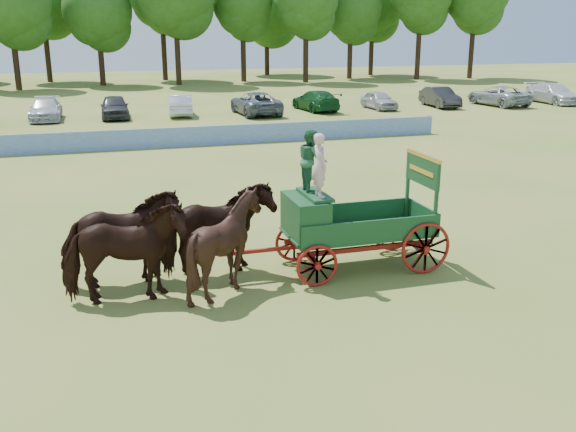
{
  "coord_description": "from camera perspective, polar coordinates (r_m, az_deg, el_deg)",
  "views": [
    {
      "loc": [
        -7.51,
        -16.46,
        6.27
      ],
      "look_at": [
        -2.66,
        -0.46,
        1.3
      ],
      "focal_mm": 40.0,
      "sensor_mm": 36.0,
      "label": 1
    }
  ],
  "objects": [
    {
      "name": "horse_wheel_left",
      "position": [
        15.56,
        -5.53,
        -2.47
      ],
      "size": [
        2.25,
        2.01,
        2.43
      ],
      "primitive_type": "imported",
      "rotation": [
        0.0,
        0.0,
        1.55
      ],
      "color": "black",
      "rests_on": "ground"
    },
    {
      "name": "horse_wheel_right",
      "position": [
        16.59,
        -6.29,
        -1.29
      ],
      "size": [
        3.06,
        1.78,
        2.43
      ],
      "primitive_type": "imported",
      "rotation": [
        0.0,
        0.0,
        1.74
      ],
      "color": "black",
      "rests_on": "ground"
    },
    {
      "name": "farm_dray",
      "position": [
        16.74,
        3.96,
        0.56
      ],
      "size": [
        6.0,
        2.0,
        3.75
      ],
      "color": "#A91016",
      "rests_on": "ground"
    },
    {
      "name": "parked_cars",
      "position": [
        47.68,
        -4.27,
        9.9
      ],
      "size": [
        57.89,
        7.28,
        1.64
      ],
      "color": "silver",
      "rests_on": "ground"
    },
    {
      "name": "horse_lead_left",
      "position": [
        15.31,
        -14.38,
        -3.26
      ],
      "size": [
        2.92,
        1.41,
        2.43
      ],
      "primitive_type": "imported",
      "rotation": [
        0.0,
        0.0,
        1.53
      ],
      "color": "black",
      "rests_on": "ground"
    },
    {
      "name": "ground",
      "position": [
        19.15,
        7.23,
        -2.69
      ],
      "size": [
        160.0,
        160.0,
        0.0
      ],
      "primitive_type": "plane",
      "color": "olive",
      "rests_on": "ground"
    },
    {
      "name": "horse_lead_right",
      "position": [
        16.35,
        -14.58,
        -2.0
      ],
      "size": [
        2.97,
        1.53,
        2.43
      ],
      "primitive_type": "imported",
      "rotation": [
        0.0,
        0.0,
        1.65
      ],
      "color": "black",
      "rests_on": "ground"
    },
    {
      "name": "sponsor_banner",
      "position": [
        35.54,
        -6.15,
        7.16
      ],
      "size": [
        26.0,
        0.08,
        1.05
      ],
      "primitive_type": "cube",
      "color": "#1F4BAC",
      "rests_on": "ground"
    }
  ]
}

